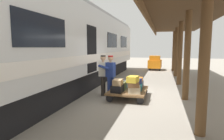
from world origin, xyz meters
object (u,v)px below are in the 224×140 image
Objects in this scene: train_car at (61,47)px; baggage_tug at (155,63)px; suitcase_orange_carryall at (138,79)px; suitcase_yellow_case at (133,79)px; suitcase_gray_aluminum at (123,84)px; luggage_cart at (128,91)px; suitcase_teal_softside at (136,87)px; suitcase_olive_duffel at (120,85)px; suitcase_brown_leather at (133,84)px; porter_by_door at (104,74)px; suitcase_black_hardshell at (117,89)px; suitcase_cream_canvas at (134,90)px; suitcase_navy_fabric at (136,82)px; porter_in_overalls at (110,74)px; suitcase_tan_vintage at (118,82)px; suitcase_slate_roller at (138,84)px.

train_car reaches higher than baggage_tug.
suitcase_yellow_case reaches higher than suitcase_orange_carryall.
luggage_cart is at bearing 121.75° from suitcase_gray_aluminum.
suitcase_gray_aluminum reaches higher than luggage_cart.
suitcase_olive_duffel is at bearing 0.00° from suitcase_teal_softside.
porter_by_door is (1.37, -0.69, 0.25)m from suitcase_brown_leather.
train_car reaches higher than luggage_cart.
train_car is at bearing -16.95° from suitcase_black_hardshell.
train_car is 3.94m from suitcase_cream_canvas.
suitcase_navy_fabric is 1.09m from porter_in_overalls.
suitcase_cream_canvas is 1.31m from porter_in_overalls.
suitcase_tan_vintage is at bearing 90.92° from suitcase_olive_duffel.
porter_in_overalls is at bearing -3.08° from suitcase_olive_duffel.
suitcase_tan_vintage is (0.60, -0.04, 0.04)m from suitcase_brown_leather.
suitcase_black_hardshell is 0.64m from suitcase_brown_leather.
suitcase_tan_vintage is 0.28× the size of porter_by_door.
porter_in_overalls is (0.45, -0.55, 0.45)m from suitcase_black_hardshell.
suitcase_tan_vintage reaches higher than suitcase_teal_softside.
suitcase_tan_vintage reaches higher than suitcase_olive_duffel.
suitcase_black_hardshell is at bearing 138.81° from porter_by_door.
suitcase_brown_leather reaches higher than suitcase_slate_roller.
suitcase_olive_duffel is at bearing 0.00° from luggage_cart.
porter_in_overalls is at bearing 24.52° from suitcase_slate_roller.
suitcase_tan_vintage is 0.61m from suitcase_yellow_case.
suitcase_tan_vintage is (0.64, 0.50, 0.26)m from suitcase_teal_softside.
baggage_tug reaches higher than suitcase_navy_fabric.
suitcase_slate_roller is (-0.65, -1.04, 0.01)m from suitcase_black_hardshell.
train_car is 3.84m from suitcase_slate_roller.
train_car is at bearing -6.93° from suitcase_olive_duffel.
train_car is 10.43m from baggage_tug.
porter_by_door reaches higher than suitcase_cream_canvas.
suitcase_navy_fabric is at bearing -137.63° from suitcase_black_hardshell.
suitcase_gray_aluminum is 0.32× the size of baggage_tug.
suitcase_olive_duffel is (0.65, 0.52, 0.01)m from suitcase_slate_roller.
suitcase_slate_roller is 0.29× the size of porter_by_door.
train_car reaches higher than suitcase_orange_carryall.
suitcase_cream_canvas is at bearing 90.00° from suitcase_teal_softside.
suitcase_tan_vintage is (-0.01, -0.02, 0.24)m from suitcase_black_hardshell.
suitcase_olive_duffel is 1.13× the size of suitcase_navy_fabric.
suitcase_cream_canvas is at bearing 88.31° from baggage_tug.
suitcase_teal_softside is 1.38× the size of suitcase_orange_carryall.
suitcase_gray_aluminum is 1.04m from suitcase_black_hardshell.
suitcase_tan_vintage is (0.64, -0.02, 0.25)m from suitcase_cream_canvas.
suitcase_yellow_case is at bearing 174.68° from suitcase_black_hardshell.
porter_in_overalls is at bearing -26.57° from suitcase_cream_canvas.
porter_in_overalls reaches higher than suitcase_slate_roller.
porter_by_door is at bearing -41.19° from suitcase_black_hardshell.
porter_by_door is (1.41, -0.15, 0.47)m from suitcase_teal_softside.
porter_in_overalls reaches higher than suitcase_navy_fabric.
porter_by_door reaches higher than suitcase_orange_carryall.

